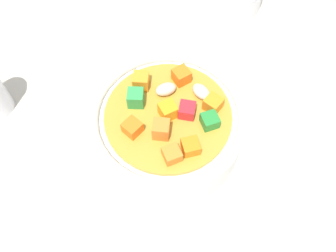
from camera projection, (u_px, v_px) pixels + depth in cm
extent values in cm
cube|color=#BAB2A0|center=(168.00, 143.00, 42.36)|extent=(140.00, 140.00, 2.00)
cylinder|color=white|center=(168.00, 128.00, 39.43)|extent=(15.70, 15.70, 4.74)
torus|color=white|center=(168.00, 115.00, 37.11)|extent=(15.74, 15.74, 0.98)
cylinder|color=#B18D30|center=(168.00, 116.00, 37.19)|extent=(12.74, 12.74, 0.40)
cube|color=green|center=(136.00, 98.00, 36.95)|extent=(2.14, 2.14, 1.72)
ellipsoid|color=beige|center=(201.00, 92.00, 37.80)|extent=(1.73, 2.38, 0.93)
cube|color=orange|center=(161.00, 129.00, 35.16)|extent=(2.17, 2.17, 1.81)
ellipsoid|color=beige|center=(166.00, 89.00, 37.84)|extent=(2.32, 1.62, 1.10)
cube|color=orange|center=(162.00, 109.00, 36.45)|extent=(1.59, 1.59, 1.55)
cube|color=orange|center=(193.00, 145.00, 34.66)|extent=(1.89, 1.89, 1.23)
cube|color=orange|center=(172.00, 154.00, 34.24)|extent=(1.71, 1.71, 1.18)
cube|color=red|center=(187.00, 110.00, 36.47)|extent=(2.19, 2.19, 1.35)
cube|color=orange|center=(141.00, 81.00, 38.03)|extent=(2.16, 2.16, 1.63)
cube|color=orange|center=(132.00, 127.00, 35.54)|extent=(1.99, 1.99, 1.32)
cube|color=orange|center=(181.00, 76.00, 38.42)|extent=(1.65, 1.65, 1.50)
cube|color=orange|center=(213.00, 104.00, 36.78)|extent=(2.04, 2.04, 1.45)
cube|color=#248332|center=(210.00, 121.00, 35.95)|extent=(1.78, 1.78, 1.26)
cylinder|color=silver|center=(260.00, 210.00, 37.20)|extent=(12.60, 9.20, 0.69)
ellipsoid|color=silver|center=(303.00, 94.00, 43.86)|extent=(4.08, 3.78, 0.90)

